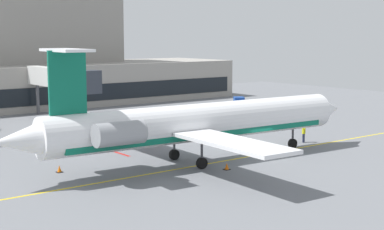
{
  "coord_description": "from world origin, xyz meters",
  "views": [
    {
      "loc": [
        -34.89,
        -34.92,
        10.43
      ],
      "look_at": [
        -1.59,
        7.8,
        3.0
      ],
      "focal_mm": 54.11,
      "sensor_mm": 36.0,
      "label": 1
    }
  ],
  "objects_px": {
    "pushback_tractor": "(240,107)",
    "belt_loader": "(290,109)",
    "regional_jet": "(195,123)",
    "marshaller": "(304,132)"
  },
  "relations": [
    {
      "from": "marshaller",
      "to": "regional_jet",
      "type": "bearing_deg",
      "value": -176.96
    },
    {
      "from": "pushback_tractor",
      "to": "regional_jet",
      "type": "bearing_deg",
      "value": -139.51
    },
    {
      "from": "pushback_tractor",
      "to": "marshaller",
      "type": "bearing_deg",
      "value": -115.12
    },
    {
      "from": "belt_loader",
      "to": "marshaller",
      "type": "height_order",
      "value": "marshaller"
    },
    {
      "from": "pushback_tractor",
      "to": "marshaller",
      "type": "relative_size",
      "value": 2.15
    },
    {
      "from": "marshaller",
      "to": "pushback_tractor",
      "type": "bearing_deg",
      "value": 64.88
    },
    {
      "from": "regional_jet",
      "to": "belt_loader",
      "type": "bearing_deg",
      "value": 28.47
    },
    {
      "from": "pushback_tractor",
      "to": "belt_loader",
      "type": "relative_size",
      "value": 1.18
    },
    {
      "from": "regional_jet",
      "to": "pushback_tractor",
      "type": "height_order",
      "value": "regional_jet"
    },
    {
      "from": "regional_jet",
      "to": "pushback_tractor",
      "type": "bearing_deg",
      "value": 40.49
    }
  ]
}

